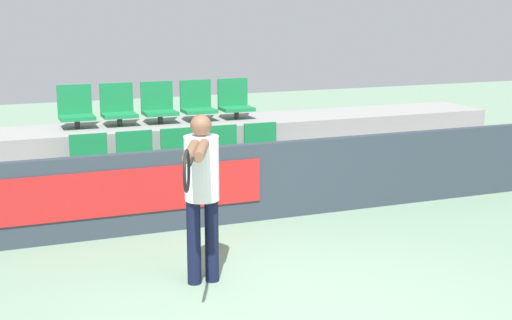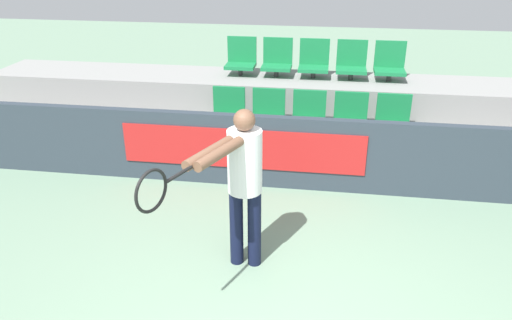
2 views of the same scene
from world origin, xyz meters
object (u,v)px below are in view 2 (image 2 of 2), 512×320
(stadium_chair_9, at_px, (390,64))
(stadium_chair_8, at_px, (351,63))
(stadium_chair_0, at_px, (228,111))
(stadium_chair_7, at_px, (314,61))
(stadium_chair_3, at_px, (350,117))
(tennis_player, at_px, (241,176))
(stadium_chair_1, at_px, (268,113))
(stadium_chair_4, at_px, (393,119))
(stadium_chair_5, at_px, (241,59))
(stadium_chair_2, at_px, (309,115))
(stadium_chair_6, at_px, (277,60))

(stadium_chair_9, bearing_deg, stadium_chair_8, 180.00)
(stadium_chair_0, height_order, stadium_chair_7, stadium_chair_7)
(stadium_chair_3, relative_size, tennis_player, 0.35)
(stadium_chair_9, bearing_deg, stadium_chair_7, 180.00)
(tennis_player, bearing_deg, stadium_chair_1, 113.77)
(stadium_chair_1, relative_size, stadium_chair_4, 1.00)
(stadium_chair_5, bearing_deg, stadium_chair_4, -25.54)
(stadium_chair_4, height_order, stadium_chair_7, stadium_chair_7)
(stadium_chair_4, distance_m, stadium_chair_7, 1.61)
(stadium_chair_1, bearing_deg, stadium_chair_5, 117.62)
(stadium_chair_7, xyz_separation_m, stadium_chair_9, (1.11, 0.00, 0.00))
(stadium_chair_0, xyz_separation_m, stadium_chair_1, (0.56, 0.00, 0.00))
(stadium_chair_1, distance_m, tennis_player, 2.49)
(stadium_chair_0, distance_m, stadium_chair_7, 1.61)
(stadium_chair_2, height_order, tennis_player, tennis_player)
(stadium_chair_1, relative_size, stadium_chair_6, 1.00)
(stadium_chair_2, bearing_deg, stadium_chair_8, 62.38)
(stadium_chair_2, bearing_deg, tennis_player, -101.25)
(stadium_chair_0, bearing_deg, stadium_chair_3, 0.00)
(stadium_chair_1, relative_size, tennis_player, 0.35)
(stadium_chair_2, xyz_separation_m, stadium_chair_5, (-1.11, 1.06, 0.48))
(stadium_chair_4, xyz_separation_m, stadium_chair_8, (-0.56, 1.06, 0.48))
(stadium_chair_5, relative_size, stadium_chair_7, 1.00)
(stadium_chair_8, xyz_separation_m, tennis_player, (-1.05, -3.54, -0.22))
(stadium_chair_3, bearing_deg, stadium_chair_4, 0.00)
(stadium_chair_2, distance_m, stadium_chair_3, 0.56)
(stadium_chair_7, xyz_separation_m, tennis_player, (-0.49, -3.54, -0.22))
(stadium_chair_0, distance_m, stadium_chair_6, 1.29)
(stadium_chair_0, bearing_deg, stadium_chair_8, 32.50)
(stadium_chair_4, bearing_deg, stadium_chair_6, 147.50)
(stadium_chair_9, bearing_deg, stadium_chair_5, 180.00)
(stadium_chair_4, xyz_separation_m, stadium_chair_9, (0.00, 1.06, 0.48))
(stadium_chair_1, height_order, stadium_chair_8, stadium_chair_8)
(stadium_chair_6, height_order, tennis_player, tennis_player)
(stadium_chair_2, relative_size, stadium_chair_6, 1.00)
(stadium_chair_1, distance_m, stadium_chair_5, 1.29)
(stadium_chair_2, bearing_deg, stadium_chair_3, 0.00)
(stadium_chair_4, bearing_deg, tennis_player, -122.97)
(stadium_chair_6, distance_m, stadium_chair_8, 1.11)
(stadium_chair_7, bearing_deg, stadium_chair_5, 180.00)
(stadium_chair_4, relative_size, tennis_player, 0.35)
(stadium_chair_0, bearing_deg, stadium_chair_1, 0.00)
(stadium_chair_7, bearing_deg, tennis_player, -97.92)
(stadium_chair_3, height_order, stadium_chair_6, stadium_chair_6)
(stadium_chair_0, bearing_deg, stadium_chair_5, 90.00)
(stadium_chair_0, relative_size, stadium_chair_7, 1.00)
(stadium_chair_1, height_order, stadium_chair_3, same)
(stadium_chair_3, bearing_deg, stadium_chair_8, 90.00)
(stadium_chair_6, bearing_deg, stadium_chair_0, -117.62)
(stadium_chair_7, bearing_deg, stadium_chair_9, 0.00)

